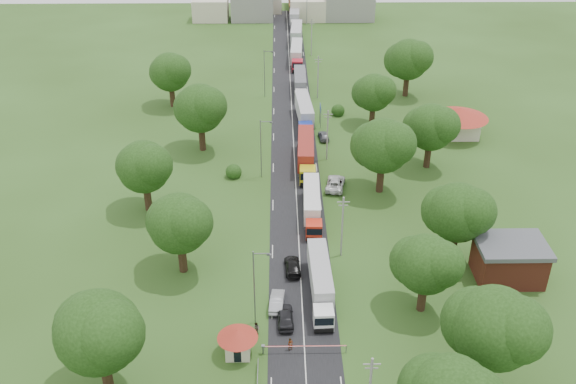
{
  "coord_description": "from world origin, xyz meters",
  "views": [
    {
      "loc": [
        -2.62,
        -76.41,
        50.1
      ],
      "look_at": [
        -1.35,
        4.76,
        3.0
      ],
      "focal_mm": 40.0,
      "sensor_mm": 36.0,
      "label": 1
    }
  ],
  "objects_px": {
    "info_sign": "(320,111)",
    "car_lane_front": "(285,317)",
    "guard_booth": "(238,339)",
    "truck_0": "(320,281)",
    "pedestrian_near": "(290,345)",
    "car_lane_mid": "(277,301)",
    "boom_barrier": "(292,347)"
  },
  "relations": [
    {
      "from": "guard_booth",
      "to": "pedestrian_near",
      "type": "height_order",
      "value": "guard_booth"
    },
    {
      "from": "truck_0",
      "to": "boom_barrier",
      "type": "bearing_deg",
      "value": -109.99
    },
    {
      "from": "car_lane_mid",
      "to": "pedestrian_near",
      "type": "xyz_separation_m",
      "value": [
        1.45,
        -7.33,
        0.03
      ]
    },
    {
      "from": "boom_barrier",
      "to": "car_lane_mid",
      "type": "relative_size",
      "value": 2.04
    },
    {
      "from": "pedestrian_near",
      "to": "guard_booth",
      "type": "bearing_deg",
      "value": 167.23
    },
    {
      "from": "info_sign",
      "to": "pedestrian_near",
      "type": "distance_m",
      "value": 59.92
    },
    {
      "from": "car_lane_front",
      "to": "info_sign",
      "type": "bearing_deg",
      "value": -99.88
    },
    {
      "from": "guard_booth",
      "to": "truck_0",
      "type": "relative_size",
      "value": 0.32
    },
    {
      "from": "truck_0",
      "to": "car_lane_mid",
      "type": "bearing_deg",
      "value": -157.96
    },
    {
      "from": "info_sign",
      "to": "truck_0",
      "type": "xyz_separation_m",
      "value": [
        -2.93,
        -50.04,
        -0.98
      ]
    },
    {
      "from": "guard_booth",
      "to": "pedestrian_near",
      "type": "distance_m",
      "value": 5.84
    },
    {
      "from": "truck_0",
      "to": "pedestrian_near",
      "type": "bearing_deg",
      "value": -111.97
    },
    {
      "from": "guard_booth",
      "to": "car_lane_front",
      "type": "relative_size",
      "value": 0.94
    },
    {
      "from": "boom_barrier",
      "to": "car_lane_mid",
      "type": "height_order",
      "value": "car_lane_mid"
    },
    {
      "from": "truck_0",
      "to": "pedestrian_near",
      "type": "height_order",
      "value": "truck_0"
    },
    {
      "from": "boom_barrier",
      "to": "guard_booth",
      "type": "bearing_deg",
      "value": -179.99
    },
    {
      "from": "info_sign",
      "to": "car_lane_front",
      "type": "relative_size",
      "value": 0.88
    },
    {
      "from": "truck_0",
      "to": "car_lane_mid",
      "type": "distance_m",
      "value": 5.82
    },
    {
      "from": "truck_0",
      "to": "car_lane_front",
      "type": "relative_size",
      "value": 2.96
    },
    {
      "from": "guard_booth",
      "to": "pedestrian_near",
      "type": "bearing_deg",
      "value": 5.07
    },
    {
      "from": "car_lane_mid",
      "to": "boom_barrier",
      "type": "bearing_deg",
      "value": 106.8
    },
    {
      "from": "info_sign",
      "to": "pedestrian_near",
      "type": "height_order",
      "value": "info_sign"
    },
    {
      "from": "truck_0",
      "to": "guard_booth",
      "type": "bearing_deg",
      "value": -133.54
    },
    {
      "from": "pedestrian_near",
      "to": "info_sign",
      "type": "bearing_deg",
      "value": 65.68
    },
    {
      "from": "pedestrian_near",
      "to": "truck_0",
      "type": "bearing_deg",
      "value": 50.18
    },
    {
      "from": "guard_booth",
      "to": "car_lane_mid",
      "type": "height_order",
      "value": "guard_booth"
    },
    {
      "from": "truck_0",
      "to": "car_lane_front",
      "type": "bearing_deg",
      "value": -131.07
    },
    {
      "from": "guard_booth",
      "to": "car_lane_mid",
      "type": "distance_m",
      "value": 8.99
    },
    {
      "from": "info_sign",
      "to": "truck_0",
      "type": "relative_size",
      "value": 0.3
    },
    {
      "from": "boom_barrier",
      "to": "pedestrian_near",
      "type": "relative_size",
      "value": 5.96
    },
    {
      "from": "guard_booth",
      "to": "info_sign",
      "type": "height_order",
      "value": "info_sign"
    },
    {
      "from": "car_lane_front",
      "to": "car_lane_mid",
      "type": "height_order",
      "value": "car_lane_front"
    }
  ]
}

